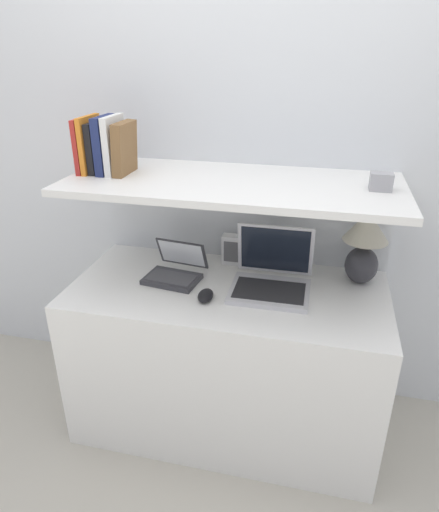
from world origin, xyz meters
TOP-DOWN VIEW (x-y plane):
  - ground_plane at (0.00, 0.00)m, footprint 12.00×12.00m
  - wall_back at (0.00, 0.69)m, footprint 6.00×0.05m
  - desk at (0.00, 0.31)m, footprint 1.32×0.63m
  - back_riser at (0.00, 0.65)m, footprint 1.32×0.04m
  - shelf at (0.00, 0.38)m, footprint 1.32×0.56m
  - table_lamp at (0.54, 0.50)m, footprint 0.19×0.19m
  - laptop_large at (0.18, 0.35)m, footprint 0.32×0.30m
  - laptop_small at (-0.24, 0.35)m, footprint 0.25×0.25m
  - computer_mouse at (-0.07, 0.21)m, footprint 0.07×0.11m
  - router_box at (-0.02, 0.55)m, footprint 0.12×0.06m
  - book_red at (-0.62, 0.38)m, footprint 0.02×0.17m
  - book_orange at (-0.59, 0.38)m, footprint 0.02×0.17m
  - book_black at (-0.57, 0.38)m, footprint 0.03×0.14m
  - book_navy at (-0.53, 0.38)m, footprint 0.03×0.16m
  - book_white at (-0.49, 0.38)m, footprint 0.03×0.17m
  - book_brown at (-0.44, 0.38)m, footprint 0.05×0.16m
  - shelf_gadget at (0.55, 0.38)m, footprint 0.08×0.06m

SIDE VIEW (x-z plane):
  - ground_plane at x=0.00m, z-range 0.00..0.00m
  - desk at x=0.00m, z-range 0.00..0.72m
  - back_riser at x=0.00m, z-range 0.00..1.13m
  - computer_mouse at x=-0.07m, z-range 0.72..0.75m
  - laptop_small at x=-0.24m, z-range 0.67..0.83m
  - laptop_large at x=0.18m, z-range 0.64..0.89m
  - router_box at x=-0.02m, z-range 0.72..0.86m
  - table_lamp at x=0.54m, z-range 0.74..1.06m
  - shelf at x=0.00m, z-range 1.13..1.16m
  - shelf_gadget at x=0.55m, z-range 1.16..1.22m
  - wall_back at x=0.00m, z-range 0.00..2.40m
  - book_black at x=-0.57m, z-range 1.16..1.36m
  - book_brown at x=-0.44m, z-range 1.16..1.37m
  - book_red at x=-0.62m, z-range 1.16..1.37m
  - book_orange at x=-0.59m, z-range 1.16..1.38m
  - book_navy at x=-0.53m, z-range 1.16..1.38m
  - book_white at x=-0.49m, z-range 1.16..1.39m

